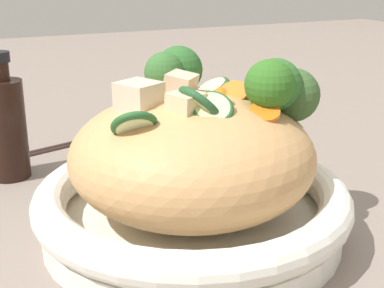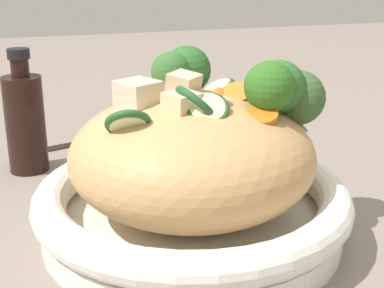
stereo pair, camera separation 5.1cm
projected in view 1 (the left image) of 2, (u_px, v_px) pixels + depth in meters
name	position (u px, v px, depth m)	size (l,w,h in m)	color
ground_plane	(192.00, 233.00, 0.54)	(3.00, 3.00, 0.00)	gray
serving_bowl	(192.00, 207.00, 0.53)	(0.30, 0.30, 0.06)	white
noodle_heap	(192.00, 155.00, 0.52)	(0.23, 0.23, 0.12)	tan
broccoli_florets	(241.00, 83.00, 0.53)	(0.15, 0.17, 0.08)	#A3C278
carrot_coins	(227.00, 99.00, 0.51)	(0.07, 0.15, 0.03)	orange
zucchini_slices	(189.00, 106.00, 0.48)	(0.15, 0.12, 0.05)	beige
chicken_chunks	(163.00, 94.00, 0.50)	(0.10, 0.12, 0.03)	beige
soy_sauce_bottle	(6.00, 126.00, 0.66)	(0.05, 0.05, 0.15)	black
chopsticks_pair	(94.00, 137.00, 0.82)	(0.22, 0.08, 0.01)	black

